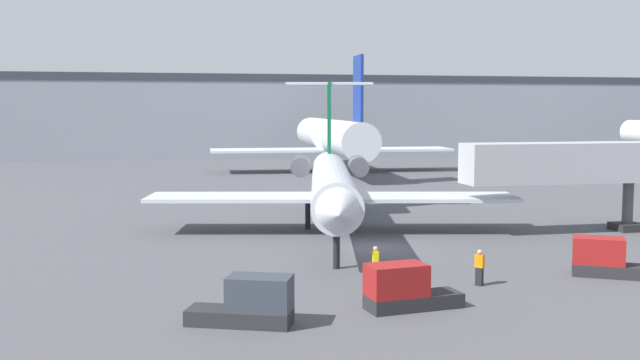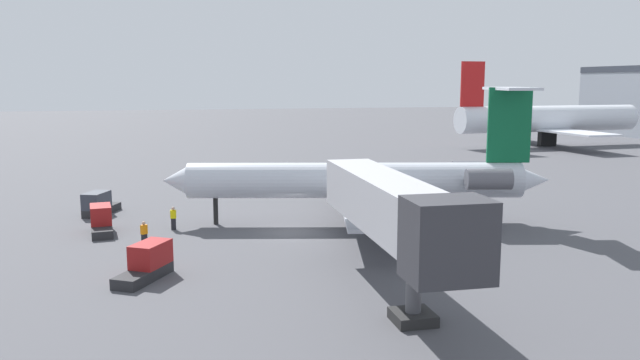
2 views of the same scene
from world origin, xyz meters
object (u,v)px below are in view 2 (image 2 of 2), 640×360
baggage_tug_lead (147,263)px  baggage_tug_spare (99,205)px  regional_jet (367,179)px  parked_airliner_west_end (547,119)px  jet_bridge (397,212)px  ground_crew_marshaller (173,218)px  baggage_tug_trailing (101,221)px  ground_crew_loader (144,234)px

baggage_tug_lead → baggage_tug_spare: size_ratio=0.98×
regional_jet → parked_airliner_west_end: size_ratio=0.89×
baggage_tug_lead → parked_airliner_west_end: (-58.18, 61.58, 3.59)m
jet_bridge → regional_jet: bearing=167.0°
ground_crew_marshaller → parked_airliner_west_end: size_ratio=0.05×
jet_bridge → ground_crew_marshaller: bearing=-150.7°
jet_bridge → parked_airliner_west_end: 82.06m
jet_bridge → parked_airliner_west_end: bearing=142.6°
regional_jet → jet_bridge: 17.49m
baggage_tug_trailing → regional_jet: bearing=85.2°
baggage_tug_spare → ground_crew_marshaller: bearing=40.8°
regional_jet → baggage_tug_trailing: (-1.62, -19.19, -2.56)m
baggage_tug_lead → parked_airliner_west_end: size_ratio=0.13×
baggage_tug_lead → ground_crew_loader: bearing=-176.4°
baggage_tug_trailing → parked_airliner_west_end: bearing=125.6°
regional_jet → baggage_tug_lead: bearing=-57.4°
jet_bridge → baggage_tug_trailing: size_ratio=3.93×
ground_crew_loader → baggage_tug_trailing: bearing=-146.8°
regional_jet → baggage_tug_lead: (9.99, -15.65, -2.56)m
baggage_tug_trailing → baggage_tug_lead: bearing=16.9°
jet_bridge → baggage_tug_spare: size_ratio=3.85×
baggage_tug_lead → baggage_tug_spare: 18.52m
baggage_tug_lead → parked_airliner_west_end: bearing=133.4°
baggage_tug_spare → parked_airliner_west_end: 77.28m
ground_crew_marshaller → baggage_tug_trailing: (-0.31, -4.99, -0.02)m
baggage_tug_lead → baggage_tug_trailing: (-11.61, -3.54, 0.00)m
regional_jet → parked_airliner_west_end: bearing=136.4°
parked_airliner_west_end → ground_crew_marshaller: bearing=-52.1°
baggage_tug_trailing → baggage_tug_spare: same height
regional_jet → jet_bridge: size_ratio=1.76×
regional_jet → baggage_tug_lead: regional_jet is taller
parked_airliner_west_end → baggage_tug_lead: bearing=-46.6°
baggage_tug_trailing → parked_airliner_west_end: size_ratio=0.13×
ground_crew_marshaller → baggage_tug_lead: baggage_tug_lead is taller
regional_jet → ground_crew_marshaller: size_ratio=17.00×
ground_crew_loader → baggage_tug_trailing: (-4.76, -3.11, -0.02)m
ground_crew_marshaller → baggage_tug_lead: size_ratio=0.41×
jet_bridge → ground_crew_marshaller: (-18.32, -10.29, -3.70)m
ground_crew_loader → baggage_tug_lead: bearing=3.6°
parked_airliner_west_end → regional_jet: bearing=-43.6°
ground_crew_loader → baggage_tug_lead: size_ratio=0.41×
jet_bridge → ground_crew_loader: (-13.87, -12.16, -3.70)m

